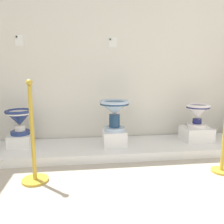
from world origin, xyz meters
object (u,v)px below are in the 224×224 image
at_px(antique_toilet_tall_cobalt, 198,112).
at_px(stanchion_post_near_right, 224,143).
at_px(plinth_block_leftmost, 21,140).
at_px(info_placard_second, 113,42).
at_px(plinth_block_squat_floral, 114,138).
at_px(info_placard_first, 19,40).
at_px(antique_toilet_squat_floral, 114,110).
at_px(plinth_block_tall_cobalt, 196,134).
at_px(antique_toilet_leftmost, 19,118).
at_px(stanchion_post_near_left, 34,153).

bearing_deg(antique_toilet_tall_cobalt, stanchion_post_near_right, -98.71).
xyz_separation_m(plinth_block_leftmost, info_placard_second, (1.29, 0.31, 1.34)).
relative_size(plinth_block_squat_floral, info_placard_second, 2.25).
relative_size(plinth_block_squat_floral, info_placard_first, 2.00).
xyz_separation_m(plinth_block_squat_floral, antique_toilet_squat_floral, (0.00, 0.00, 0.40)).
relative_size(plinth_block_leftmost, plinth_block_tall_cobalt, 0.80).
bearing_deg(plinth_block_squat_floral, antique_toilet_leftmost, 173.82).
relative_size(antique_toilet_squat_floral, stanchion_post_near_right, 0.41).
height_order(plinth_block_leftmost, stanchion_post_near_left, stanchion_post_near_left).
relative_size(info_placard_first, stanchion_post_near_right, 0.16).
distance_m(info_placard_second, stanchion_post_near_right, 2.00).
bearing_deg(antique_toilet_squat_floral, stanchion_post_near_left, -142.10).
height_order(plinth_block_leftmost, antique_toilet_leftmost, antique_toilet_leftmost).
height_order(plinth_block_squat_floral, plinth_block_tall_cobalt, plinth_block_squat_floral).
bearing_deg(info_placard_second, plinth_block_leftmost, -166.36).
bearing_deg(plinth_block_leftmost, antique_toilet_squat_floral, -6.18).
bearing_deg(stanchion_post_near_right, plinth_block_tall_cobalt, 81.29).
height_order(antique_toilet_leftmost, info_placard_first, info_placard_first).
height_order(antique_toilet_squat_floral, plinth_block_tall_cobalt, antique_toilet_squat_floral).
xyz_separation_m(antique_toilet_tall_cobalt, info_placard_first, (-2.50, 0.36, 1.01)).
bearing_deg(antique_toilet_leftmost, stanchion_post_near_right, -20.63).
height_order(antique_toilet_squat_floral, stanchion_post_near_left, stanchion_post_near_left).
relative_size(stanchion_post_near_left, stanchion_post_near_right, 1.02).
bearing_deg(plinth_block_leftmost, info_placard_first, 92.16).
bearing_deg(plinth_block_tall_cobalt, stanchion_post_near_left, -159.50).
distance_m(antique_toilet_leftmost, antique_toilet_squat_floral, 1.27).
bearing_deg(plinth_block_squat_floral, plinth_block_leftmost, 173.82).
distance_m(antique_toilet_leftmost, stanchion_post_near_right, 2.52).
relative_size(info_placard_second, stanchion_post_near_right, 0.14).
bearing_deg(antique_toilet_leftmost, plinth_block_leftmost, -90.00).
height_order(plinth_block_tall_cobalt, info_placard_first, info_placard_first).
bearing_deg(plinth_block_leftmost, plinth_block_tall_cobalt, -1.07).
distance_m(plinth_block_squat_floral, plinth_block_tall_cobalt, 1.23).
height_order(antique_toilet_squat_floral, info_placard_first, info_placard_first).
bearing_deg(stanchion_post_near_right, antique_toilet_tall_cobalt, 81.29).
relative_size(antique_toilet_squat_floral, antique_toilet_tall_cobalt, 1.20).
xyz_separation_m(antique_toilet_tall_cobalt, stanchion_post_near_left, (-2.14, -0.80, -0.23)).
height_order(plinth_block_leftmost, stanchion_post_near_right, stanchion_post_near_right).
relative_size(antique_toilet_tall_cobalt, stanchion_post_near_left, 0.34).
distance_m(antique_toilet_leftmost, stanchion_post_near_left, 0.94).
xyz_separation_m(plinth_block_squat_floral, plinth_block_tall_cobalt, (1.23, 0.09, -0.00)).
xyz_separation_m(antique_toilet_leftmost, plinth_block_tall_cobalt, (2.49, -0.05, -0.29)).
distance_m(antique_toilet_tall_cobalt, info_placard_first, 2.72).
height_order(plinth_block_squat_floral, antique_toilet_squat_floral, antique_toilet_squat_floral).
height_order(antique_toilet_leftmost, antique_toilet_squat_floral, antique_toilet_squat_floral).
height_order(plinth_block_leftmost, info_placard_first, info_placard_first).
height_order(plinth_block_leftmost, info_placard_second, info_placard_second).
bearing_deg(stanchion_post_near_left, info_placard_second, 50.75).
bearing_deg(plinth_block_squat_floral, info_placard_first, 160.48).
bearing_deg(antique_toilet_leftmost, plinth_block_squat_floral, -6.18).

